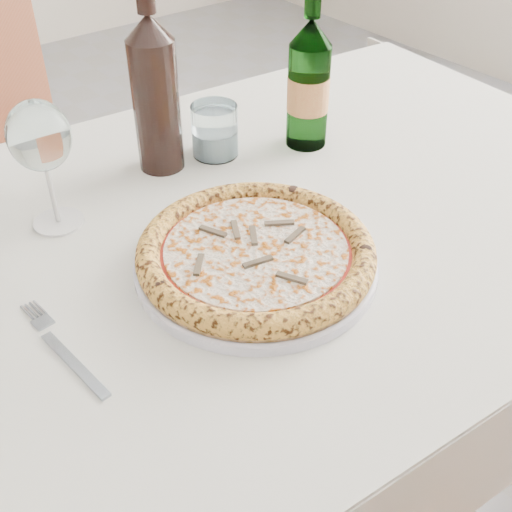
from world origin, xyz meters
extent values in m
cube|color=brown|center=(0.04, 0.06, 0.73)|extent=(1.46, 0.91, 0.04)
cube|color=silver|center=(0.04, 0.06, 0.75)|extent=(1.52, 0.97, 0.01)
cube|color=silver|center=(0.04, 0.49, 0.64)|extent=(1.46, 0.01, 0.22)
cube|color=silver|center=(0.04, -0.37, 0.64)|extent=(1.46, 0.01, 0.22)
cube|color=silver|center=(0.77, 0.06, 0.64)|extent=(0.01, 0.86, 0.22)
cylinder|color=brown|center=(0.68, 0.40, 0.35)|extent=(0.06, 0.06, 0.71)
cube|color=brown|center=(0.00, 0.77, 0.45)|extent=(0.48, 0.48, 0.04)
cylinder|color=brown|center=(0.14, 0.97, 0.21)|extent=(0.04, 0.04, 0.43)
cylinder|color=brown|center=(0.21, 0.63, 0.21)|extent=(0.04, 0.04, 0.43)
cylinder|color=brown|center=(-0.13, 0.56, 0.21)|extent=(0.04, 0.04, 0.43)
cylinder|color=white|center=(0.04, -0.04, 0.76)|extent=(0.32, 0.32, 0.01)
torus|color=white|center=(0.04, -0.04, 0.77)|extent=(0.32, 0.32, 0.01)
cylinder|color=#E1A672|center=(0.04, -0.04, 0.78)|extent=(0.30, 0.30, 0.01)
torus|color=gold|center=(0.04, -0.04, 0.78)|extent=(0.31, 0.31, 0.03)
cylinder|color=red|center=(0.04, -0.04, 0.78)|extent=(0.26, 0.26, 0.00)
cylinder|color=#F6E1C5|center=(0.04, -0.04, 0.79)|extent=(0.24, 0.24, 0.00)
cube|color=brown|center=(0.07, -0.04, 0.79)|extent=(0.04, 0.01, 0.00)
cube|color=brown|center=(0.07, 0.00, 0.79)|extent=(0.03, 0.03, 0.00)
cube|color=brown|center=(0.04, 0.03, 0.79)|extent=(0.01, 0.04, 0.00)
cube|color=brown|center=(0.01, -0.01, 0.79)|extent=(0.03, 0.03, 0.00)
cube|color=brown|center=(-0.02, -0.04, 0.79)|extent=(0.04, 0.01, 0.00)
cube|color=brown|center=(-0.01, -0.09, 0.79)|extent=(0.03, 0.03, 0.00)
cube|color=brown|center=(0.04, -0.08, 0.79)|extent=(0.01, 0.04, 0.00)
cube|color=brown|center=(0.08, -0.08, 0.79)|extent=(0.03, 0.03, 0.00)
cube|color=#8A97A6|center=(-0.22, -0.04, 0.76)|extent=(0.02, 0.13, 0.00)
cube|color=#8A97A6|center=(-0.22, 0.03, 0.76)|extent=(0.02, 0.02, 0.00)
cylinder|color=#8A97A6|center=(-0.23, 0.06, 0.76)|extent=(0.00, 0.03, 0.00)
cylinder|color=#8A97A6|center=(-0.23, 0.06, 0.76)|extent=(0.00, 0.03, 0.00)
cylinder|color=#8A97A6|center=(-0.22, 0.06, 0.76)|extent=(0.00, 0.03, 0.00)
cylinder|color=#8A97A6|center=(-0.22, 0.06, 0.76)|extent=(0.00, 0.03, 0.00)
cylinder|color=white|center=(-0.12, 0.22, 0.76)|extent=(0.07, 0.07, 0.00)
cylinder|color=white|center=(-0.12, 0.22, 0.81)|extent=(0.01, 0.01, 0.10)
ellipsoid|color=white|center=(-0.12, 0.22, 0.90)|extent=(0.08, 0.08, 0.10)
cylinder|color=white|center=(0.17, 0.25, 0.80)|extent=(0.08, 0.08, 0.09)
cylinder|color=white|center=(0.17, 0.25, 0.78)|extent=(0.07, 0.07, 0.04)
cylinder|color=#3A6C37|center=(0.32, 0.18, 0.84)|extent=(0.07, 0.07, 0.17)
cone|color=#3A6C37|center=(0.32, 0.18, 0.95)|extent=(0.07, 0.07, 0.04)
cylinder|color=#DACD6D|center=(0.32, 0.18, 0.85)|extent=(0.07, 0.07, 0.06)
cylinder|color=black|center=(0.08, 0.27, 0.86)|extent=(0.07, 0.07, 0.21)
cone|color=black|center=(0.08, 0.27, 0.98)|extent=(0.07, 0.07, 0.04)
camera|label=1|loc=(-0.37, -0.55, 1.29)|focal=45.00mm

